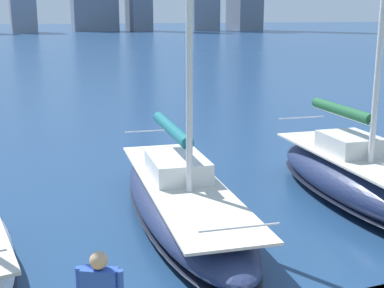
% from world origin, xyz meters
% --- Properties ---
extents(sailboat_forest, '(2.98, 8.07, 10.06)m').
position_xyz_m(sailboat_forest, '(-5.10, -6.53, 0.76)').
color(sailboat_forest, navy).
rests_on(sailboat_forest, ground).
extents(sailboat_teal, '(3.41, 9.64, 11.97)m').
position_xyz_m(sailboat_teal, '(0.07, -6.97, 0.64)').
color(sailboat_teal, navy).
rests_on(sailboat_teal, ground).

